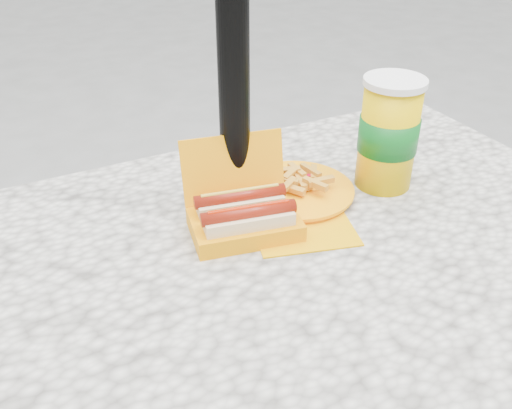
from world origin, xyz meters
name	(u,v)px	position (x,y,z in m)	size (l,w,h in m)	color
picnic_table	(279,305)	(0.00, 0.00, 0.64)	(1.20, 0.80, 0.75)	beige
hotdog_box	(244,214)	(-0.03, 0.08, 0.78)	(0.19, 0.17, 0.14)	#FF9A06
fries_plate	(296,191)	(0.10, 0.13, 0.76)	(0.24, 0.29, 0.04)	#E09902
soda_cup	(388,133)	(0.27, 0.10, 0.85)	(0.11, 0.11, 0.20)	#EFBC00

